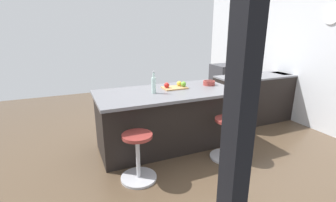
{
  "coord_description": "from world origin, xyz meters",
  "views": [
    {
      "loc": [
        1.25,
        3.32,
        1.78
      ],
      "look_at": [
        -0.09,
        0.21,
        0.76
      ],
      "focal_mm": 26.04,
      "sensor_mm": 36.0,
      "label": 1
    }
  ],
  "objects_px": {
    "apple_yellow": "(179,83)",
    "fruit_bowl": "(209,83)",
    "stool_middle": "(138,158)",
    "cutting_board": "(175,88)",
    "kitchen_island": "(165,119)",
    "apple_red": "(167,85)",
    "water_bottle": "(154,85)",
    "oven_range": "(225,82)",
    "apple_green": "(184,84)",
    "stool_by_window": "(227,140)"
  },
  "relations": [
    {
      "from": "apple_yellow",
      "to": "fruit_bowl",
      "type": "bearing_deg",
      "value": 172.22
    },
    {
      "from": "stool_middle",
      "to": "cutting_board",
      "type": "xyz_separation_m",
      "value": [
        -0.82,
        -0.74,
        0.63
      ]
    },
    {
      "from": "kitchen_island",
      "to": "stool_middle",
      "type": "xyz_separation_m",
      "value": [
        0.64,
        0.68,
        -0.17
      ]
    },
    {
      "from": "apple_red",
      "to": "fruit_bowl",
      "type": "relative_size",
      "value": 0.42
    },
    {
      "from": "cutting_board",
      "to": "fruit_bowl",
      "type": "distance_m",
      "value": 0.6
    },
    {
      "from": "water_bottle",
      "to": "apple_yellow",
      "type": "bearing_deg",
      "value": -158.56
    },
    {
      "from": "oven_range",
      "to": "kitchen_island",
      "type": "relative_size",
      "value": 0.43
    },
    {
      "from": "kitchen_island",
      "to": "apple_green",
      "type": "height_order",
      "value": "apple_green"
    },
    {
      "from": "apple_yellow",
      "to": "fruit_bowl",
      "type": "height_order",
      "value": "apple_yellow"
    },
    {
      "from": "kitchen_island",
      "to": "apple_yellow",
      "type": "relative_size",
      "value": 26.74
    },
    {
      "from": "kitchen_island",
      "to": "apple_yellow",
      "type": "bearing_deg",
      "value": -157.11
    },
    {
      "from": "oven_range",
      "to": "water_bottle",
      "type": "relative_size",
      "value": 2.82
    },
    {
      "from": "oven_range",
      "to": "cutting_board",
      "type": "xyz_separation_m",
      "value": [
        2.28,
        1.83,
        0.47
      ]
    },
    {
      "from": "water_bottle",
      "to": "stool_by_window",
      "type": "bearing_deg",
      "value": 144.49
    },
    {
      "from": "oven_range",
      "to": "apple_green",
      "type": "relative_size",
      "value": 10.8
    },
    {
      "from": "stool_middle",
      "to": "apple_red",
      "type": "xyz_separation_m",
      "value": [
        -0.69,
        -0.75,
        0.68
      ]
    },
    {
      "from": "stool_middle",
      "to": "fruit_bowl",
      "type": "bearing_deg",
      "value": -152.91
    },
    {
      "from": "oven_range",
      "to": "water_bottle",
      "type": "height_order",
      "value": "water_bottle"
    },
    {
      "from": "apple_yellow",
      "to": "water_bottle",
      "type": "xyz_separation_m",
      "value": [
        0.49,
        0.19,
        0.06
      ]
    },
    {
      "from": "kitchen_island",
      "to": "apple_red",
      "type": "bearing_deg",
      "value": -125.34
    },
    {
      "from": "stool_by_window",
      "to": "apple_red",
      "type": "distance_m",
      "value": 1.17
    },
    {
      "from": "stool_by_window",
      "to": "fruit_bowl",
      "type": "bearing_deg",
      "value": -100.85
    },
    {
      "from": "apple_green",
      "to": "water_bottle",
      "type": "xyz_separation_m",
      "value": [
        0.52,
        0.11,
        0.06
      ]
    },
    {
      "from": "cutting_board",
      "to": "apple_yellow",
      "type": "relative_size",
      "value": 4.73
    },
    {
      "from": "kitchen_island",
      "to": "stool_middle",
      "type": "bearing_deg",
      "value": 46.57
    },
    {
      "from": "oven_range",
      "to": "apple_red",
      "type": "bearing_deg",
      "value": 37.1
    },
    {
      "from": "oven_range",
      "to": "water_bottle",
      "type": "xyz_separation_m",
      "value": [
        2.66,
        1.96,
        0.58
      ]
    },
    {
      "from": "stool_by_window",
      "to": "water_bottle",
      "type": "bearing_deg",
      "value": -35.51
    },
    {
      "from": "kitchen_island",
      "to": "cutting_board",
      "type": "xyz_separation_m",
      "value": [
        -0.18,
        -0.06,
        0.45
      ]
    },
    {
      "from": "apple_yellow",
      "to": "apple_red",
      "type": "height_order",
      "value": "apple_red"
    },
    {
      "from": "cutting_board",
      "to": "apple_red",
      "type": "distance_m",
      "value": 0.14
    },
    {
      "from": "cutting_board",
      "to": "water_bottle",
      "type": "bearing_deg",
      "value": 19.5
    },
    {
      "from": "apple_yellow",
      "to": "stool_by_window",
      "type": "bearing_deg",
      "value": 114.43
    },
    {
      "from": "stool_by_window",
      "to": "cutting_board",
      "type": "distance_m",
      "value": 1.08
    },
    {
      "from": "stool_middle",
      "to": "apple_yellow",
      "type": "relative_size",
      "value": 7.83
    },
    {
      "from": "oven_range",
      "to": "apple_red",
      "type": "xyz_separation_m",
      "value": [
        2.4,
        1.82,
        0.52
      ]
    },
    {
      "from": "cutting_board",
      "to": "water_bottle",
      "type": "xyz_separation_m",
      "value": [
        0.38,
        0.14,
        0.11
      ]
    },
    {
      "from": "kitchen_island",
      "to": "fruit_bowl",
      "type": "distance_m",
      "value": 0.92
    },
    {
      "from": "kitchen_island",
      "to": "water_bottle",
      "type": "xyz_separation_m",
      "value": [
        0.21,
        0.07,
        0.57
      ]
    },
    {
      "from": "apple_yellow",
      "to": "stool_middle",
      "type": "bearing_deg",
      "value": 40.82
    },
    {
      "from": "oven_range",
      "to": "apple_red",
      "type": "height_order",
      "value": "apple_red"
    },
    {
      "from": "apple_red",
      "to": "water_bottle",
      "type": "xyz_separation_m",
      "value": [
        0.26,
        0.15,
        0.06
      ]
    },
    {
      "from": "cutting_board",
      "to": "apple_yellow",
      "type": "bearing_deg",
      "value": -151.73
    },
    {
      "from": "stool_by_window",
      "to": "fruit_bowl",
      "type": "relative_size",
      "value": 3.18
    },
    {
      "from": "stool_middle",
      "to": "apple_green",
      "type": "xyz_separation_m",
      "value": [
        -0.96,
        -0.71,
        0.68
      ]
    },
    {
      "from": "kitchen_island",
      "to": "apple_yellow",
      "type": "distance_m",
      "value": 0.59
    },
    {
      "from": "oven_range",
      "to": "kitchen_island",
      "type": "xyz_separation_m",
      "value": [
        2.45,
        1.89,
        0.01
      ]
    },
    {
      "from": "stool_by_window",
      "to": "apple_yellow",
      "type": "bearing_deg",
      "value": -65.57
    },
    {
      "from": "apple_green",
      "to": "water_bottle",
      "type": "distance_m",
      "value": 0.54
    },
    {
      "from": "apple_yellow",
      "to": "water_bottle",
      "type": "relative_size",
      "value": 0.24
    }
  ]
}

